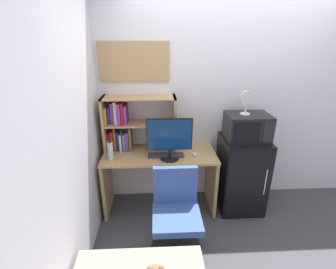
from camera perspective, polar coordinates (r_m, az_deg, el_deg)
name	(u,v)px	position (r m, az deg, el deg)	size (l,w,h in m)	color
wall_back	(262,101)	(3.29, 20.87, 7.16)	(6.40, 0.04, 2.60)	silver
wall_left	(38,174)	(1.67, -27.83, -8.14)	(0.04, 4.40, 2.60)	silver
desk	(160,170)	(3.03, -1.93, -8.25)	(1.33, 0.57, 0.77)	tan
hutch_bookshelf	(128,124)	(2.96, -9.18, 2.52)	(0.85, 0.29, 0.65)	tan
monitor	(169,137)	(2.69, 0.35, -0.63)	(0.51, 0.22, 0.48)	black
keyboard	(166,155)	(2.85, -0.47, -4.83)	(0.42, 0.12, 0.02)	#333338
computer_mouse	(195,154)	(2.88, 6.20, -4.62)	(0.05, 0.09, 0.03)	silver
water_bottle	(111,150)	(2.82, -13.18, -3.62)	(0.06, 0.06, 0.22)	silver
mini_fridge	(241,174)	(3.22, 16.61, -8.76)	(0.53, 0.54, 0.94)	black
microwave	(247,127)	(2.96, 17.89, 1.67)	(0.48, 0.37, 0.30)	black
desk_fan	(247,101)	(2.85, 17.79, 7.42)	(0.16, 0.11, 0.27)	silver
desk_chair	(176,219)	(2.58, 1.89, -18.91)	(0.53, 0.53, 0.87)	black
wall_corkboard	(134,62)	(2.91, -7.89, 16.37)	(0.80, 0.02, 0.44)	tan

